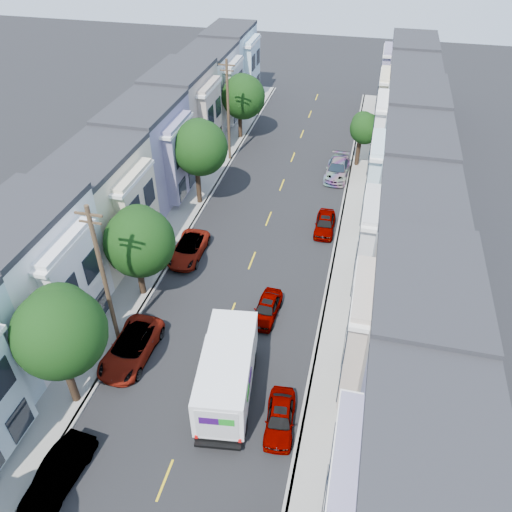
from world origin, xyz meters
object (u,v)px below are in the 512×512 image
(parked_left_d, at_px, (189,249))
(parked_right_c, at_px, (325,224))
(lead_sedan, at_px, (267,309))
(tree_c, at_px, (138,242))
(parked_left_c, at_px, (131,348))
(tree_b, at_px, (58,333))
(fedex_truck, at_px, (227,372))
(tree_d, at_px, (199,148))
(parked_right_d, at_px, (337,169))
(tree_far_r, at_px, (364,129))
(tree_e, at_px, (242,97))
(utility_pole_near, at_px, (104,279))
(parked_right_b, at_px, (280,418))
(parked_left_b, at_px, (59,473))
(utility_pole_far, at_px, (228,112))

(parked_left_d, relative_size, parked_right_c, 1.17)
(parked_right_c, bearing_deg, lead_sedan, -104.46)
(tree_c, bearing_deg, parked_left_c, -75.85)
(tree_b, relative_size, parked_left_d, 1.63)
(fedex_truck, bearing_deg, tree_b, -170.72)
(tree_c, distance_m, tree_d, 12.59)
(tree_d, relative_size, parked_left_c, 1.46)
(parked_left_c, relative_size, parked_right_d, 1.06)
(tree_far_r, xyz_separation_m, fedex_truck, (-5.26, -30.01, -2.08))
(tree_d, bearing_deg, tree_far_r, 38.72)
(tree_e, bearing_deg, parked_right_c, -55.09)
(utility_pole_near, distance_m, parked_right_b, 12.61)
(fedex_truck, bearing_deg, tree_c, 131.42)
(tree_d, distance_m, parked_left_b, 26.78)
(parked_left_b, bearing_deg, tree_b, 112.39)
(parked_left_d, bearing_deg, fedex_truck, -61.57)
(utility_pole_far, distance_m, parked_right_d, 12.07)
(tree_e, distance_m, parked_left_d, 22.39)
(lead_sedan, distance_m, parked_left_b, 15.47)
(utility_pole_near, height_order, lead_sedan, utility_pole_near)
(parked_left_c, bearing_deg, parked_right_d, 70.77)
(tree_d, height_order, parked_left_b, tree_d)
(tree_far_r, height_order, parked_left_b, tree_far_r)
(parked_left_c, bearing_deg, tree_e, 93.90)
(utility_pole_far, bearing_deg, tree_e, 90.02)
(tree_c, distance_m, parked_left_d, 6.40)
(utility_pole_near, bearing_deg, parked_right_d, 65.86)
(tree_b, height_order, tree_d, tree_b)
(utility_pole_far, distance_m, parked_right_c, 16.08)
(tree_b, height_order, utility_pole_near, utility_pole_near)
(parked_left_d, distance_m, parked_right_c, 11.46)
(tree_e, height_order, parked_left_b, tree_e)
(utility_pole_near, bearing_deg, tree_d, 90.01)
(parked_right_c, bearing_deg, parked_left_b, -113.31)
(tree_d, height_order, parked_left_d, tree_d)
(tree_c, bearing_deg, parked_right_b, -36.22)
(tree_far_r, relative_size, utility_pole_far, 0.55)
(tree_d, bearing_deg, parked_left_b, -86.95)
(parked_right_d, bearing_deg, tree_d, -143.24)
(tree_b, height_order, tree_far_r, tree_b)
(parked_right_c, bearing_deg, utility_pole_near, -127.67)
(tree_e, relative_size, parked_right_c, 1.70)
(parked_left_d, distance_m, parked_right_b, 16.35)
(tree_b, height_order, parked_right_c, tree_b)
(lead_sedan, bearing_deg, tree_b, -130.07)
(tree_d, xyz_separation_m, parked_left_c, (1.40, -18.12, -4.67))
(parked_left_c, bearing_deg, tree_far_r, 69.08)
(utility_pole_far, bearing_deg, fedex_truck, -74.36)
(parked_right_d, bearing_deg, fedex_truck, -95.19)
(tree_e, distance_m, parked_left_c, 32.70)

